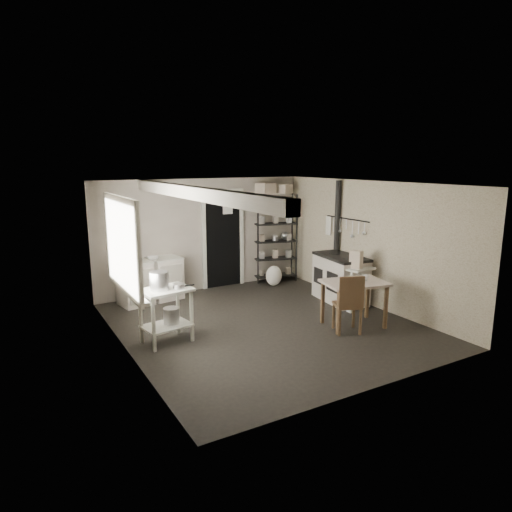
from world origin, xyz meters
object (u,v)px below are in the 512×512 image
shelf_rack (275,239)px  flour_sack (274,275)px  prep_table (166,316)px  stove (340,279)px  chair (347,302)px  stockpot (159,282)px  work_table (354,303)px  base_cabinets (150,278)px

shelf_rack → flour_sack: shelf_rack is taller
prep_table → shelf_rack: 4.01m
prep_table → stove: bearing=4.9°
flour_sack → prep_table: bearing=-148.4°
chair → stockpot: bearing=-177.0°
stove → work_table: bearing=-113.7°
chair → base_cabinets: bearing=148.8°
base_cabinets → work_table: (2.46, -2.94, -0.08)m
shelf_rack → base_cabinets: bearing=-162.2°
stove → work_table: 1.36m
chair → flour_sack: bearing=104.6°
base_cabinets → flour_sack: 2.66m
flour_sack → stove: bearing=-71.7°
prep_table → base_cabinets: bearing=79.0°
stove → chair: bearing=-119.1°
base_cabinets → flour_sack: (2.64, -0.22, -0.22)m
stove → flour_sack: (-0.52, 1.57, -0.20)m
shelf_rack → stove: size_ratio=1.72×
stove → flour_sack: 1.66m
prep_table → chair: 2.79m
prep_table → flour_sack: (3.05, 1.87, -0.16)m
work_table → chair: size_ratio=1.04×
prep_table → stove: (3.57, 0.31, 0.04)m
shelf_rack → stove: 1.99m
flour_sack → stockpot: bearing=-149.2°
shelf_rack → chair: size_ratio=2.06×
shelf_rack → work_table: size_ratio=1.99×
prep_table → work_table: 2.99m
stockpot → work_table: (2.95, -0.85, -0.56)m
shelf_rack → flour_sack: 0.83m
shelf_rack → stove: (0.27, -1.91, -0.51)m
flour_sack → base_cabinets: bearing=175.3°
shelf_rack → chair: shelf_rack is taller
prep_table → stockpot: stockpot is taller
stockpot → stove: stockpot is taller
stockpot → shelf_rack: 4.05m
base_cabinets → chair: chair is taller
work_table → stockpot: bearing=163.9°
stockpot → prep_table: bearing=-0.8°
base_cabinets → work_table: 3.84m
stockpot → stove: (3.65, 0.31, -0.50)m
prep_table → work_table: prep_table is taller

